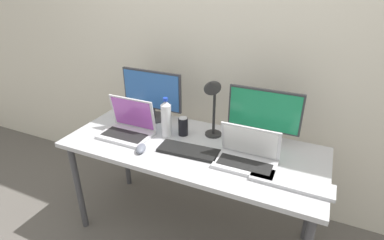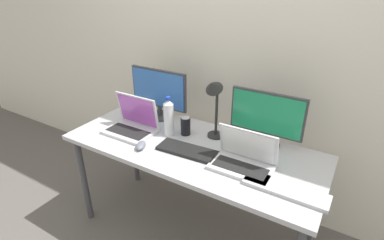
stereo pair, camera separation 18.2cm
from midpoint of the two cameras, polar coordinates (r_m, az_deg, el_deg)
ground_plane at (r=2.37m, az=2.34°, el=-20.46°), size 16.00×16.00×0.00m
wall_back at (r=2.21m, az=10.61°, el=14.72°), size 7.00×0.08×2.60m
work_desk at (r=1.94m, az=2.70°, el=-6.64°), size 1.64×0.68×0.74m
monitor_left at (r=2.21m, az=-4.02°, el=5.23°), size 0.47×0.20×0.37m
monitor_center at (r=1.90m, az=16.65°, el=0.26°), size 0.46×0.20×0.35m
laptop_silver at (r=2.07m, az=-8.81°, el=-0.72°), size 0.34×0.23×0.25m
laptop_secondary at (r=1.72m, az=12.86°, el=-7.29°), size 0.34×0.21×0.22m
keyboard_main at (r=1.83m, az=1.93°, el=-5.90°), size 0.38×0.16×0.02m
keyboard_aux at (r=1.63m, az=20.56°, el=-12.44°), size 0.42×0.13×0.02m
mouse_by_keyboard at (r=1.88m, az=-7.00°, el=-4.91°), size 0.09×0.12×0.04m
water_bottle at (r=1.97m, az=-1.83°, el=0.41°), size 0.07×0.07×0.27m
soda_can_near_keyboard at (r=2.00m, az=1.36°, el=-1.20°), size 0.07×0.07×0.13m
desk_lamp at (r=1.86m, az=7.01°, el=4.17°), size 0.11×0.18×0.43m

